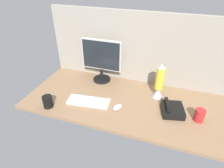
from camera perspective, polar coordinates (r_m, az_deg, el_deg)
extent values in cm
cube|color=#8C6B4C|center=(173.56, 4.54, -5.09)|extent=(180.00, 80.00, 3.00)
cube|color=gray|center=(187.62, 8.03, 10.50)|extent=(180.00, 5.00, 69.31)
cylinder|color=black|center=(200.13, -3.07, 1.45)|extent=(18.00, 18.00, 1.80)
cylinder|color=black|center=(196.89, -3.12, 3.04)|extent=(3.20, 3.20, 11.00)
cube|color=#B7B7B7|center=(188.27, -3.20, 8.74)|extent=(40.30, 2.40, 30.90)
cube|color=black|center=(187.09, -3.36, 8.57)|extent=(37.90, 0.60, 28.50)
cube|color=silver|center=(169.69, -7.05, -5.21)|extent=(38.28, 17.28, 2.00)
ellipsoid|color=silver|center=(161.20, 1.61, -6.97)|extent=(9.00, 11.04, 3.40)
cylinder|color=black|center=(170.24, -18.72, -5.02)|extent=(8.16, 8.16, 10.54)
cylinder|color=red|center=(163.03, 24.76, -8.52)|extent=(7.56, 7.56, 10.31)
cone|color=#A5A5AD|center=(178.07, 13.56, -2.48)|extent=(10.25, 10.25, 9.32)
cylinder|color=gold|center=(170.15, 14.20, 1.63)|extent=(7.46, 7.46, 20.51)
cone|color=#A5A5AD|center=(164.43, 14.76, 5.25)|extent=(6.71, 6.71, 3.73)
cube|color=black|center=(164.45, 17.70, -7.41)|extent=(20.81, 22.32, 5.60)
cylinder|color=black|center=(161.58, 16.31, -5.93)|extent=(6.94, 17.38, 3.20)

